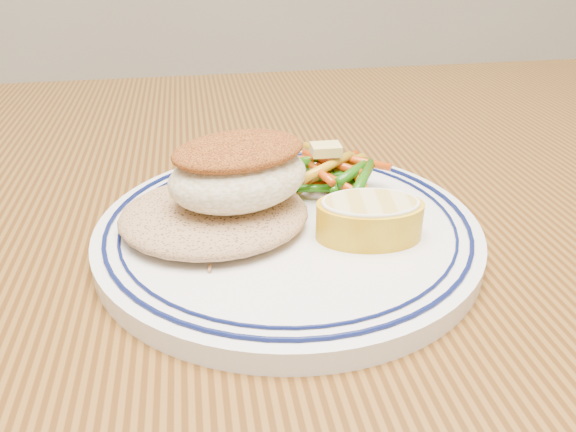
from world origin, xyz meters
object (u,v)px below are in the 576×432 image
Objects in this scene: fish_fillet at (239,171)px; lemon_wedge at (370,217)px; rice_pilaf at (214,211)px; dining_table at (281,327)px; plate at (288,229)px; vegetable_pile at (326,173)px.

fish_fillet reaches higher than lemon_wedge.
fish_fillet is (0.02, -0.00, 0.03)m from rice_pilaf.
lemon_wedge is (0.05, -0.05, 0.13)m from dining_table.
plate is 2.43× the size of fish_fillet.
plate is 3.52× the size of lemon_wedge.
fish_fillet reaches higher than rice_pilaf.
dining_table is 11.68× the size of rice_pilaf.
plate is at bearing 0.53° from fish_fillet.
fish_fillet is 0.09m from lemon_wedge.
lemon_wedge is at bearing -30.41° from plate.
fish_fillet is at bearing -10.38° from rice_pilaf.
lemon_wedge reaches higher than plate.
plate is (0.00, -0.02, 0.11)m from dining_table.
dining_table is at bearing 134.13° from lemon_wedge.
dining_table is 19.94× the size of lemon_wedge.
vegetable_pile reaches higher than rice_pilaf.
dining_table is 13.73× the size of fish_fillet.
plate is at bearing -85.62° from dining_table.
lemon_wedge is at bearing -17.69° from rice_pilaf.
fish_fillet is (-0.03, -0.00, 0.05)m from plate.
dining_table is at bearing 37.74° from fish_fillet.
fish_fillet is at bearing -179.47° from plate.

